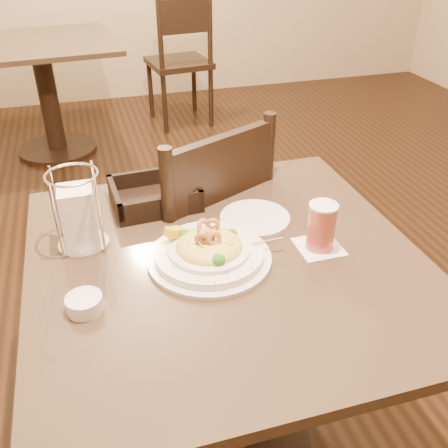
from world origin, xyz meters
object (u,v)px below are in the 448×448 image
object	(u,v)px
dining_chair_far	(181,58)
butter_ramekin	(85,304)
pasta_bowl	(209,251)
side_plate	(255,218)
drink_glass	(321,227)
bread_basket	(155,196)
main_table	(226,329)
dining_chair_near	(195,245)
napkin_caddy	(79,215)
background_table	(45,78)

from	to	relation	value
dining_chair_far	butter_ramekin	size ratio (longest dim) A/B	12.54
pasta_bowl	side_plate	bearing A→B (deg)	40.23
dining_chair_far	drink_glass	distance (m)	2.78
bread_basket	side_plate	bearing A→B (deg)	-34.41
main_table	butter_ramekin	size ratio (longest dim) A/B	12.13
butter_ramekin	dining_chair_near	bearing A→B (deg)	55.14
butter_ramekin	drink_glass	bearing A→B (deg)	7.05
dining_chair_far	main_table	bearing A→B (deg)	73.28
drink_glass	dining_chair_far	bearing A→B (deg)	84.93
side_plate	butter_ramekin	bearing A→B (deg)	-152.83
main_table	dining_chair_far	size ratio (longest dim) A/B	0.97
drink_glass	napkin_caddy	size ratio (longest dim) A/B	0.61
napkin_caddy	drink_glass	bearing A→B (deg)	-17.64
drink_glass	butter_ramekin	world-z (taller)	drink_glass
background_table	butter_ramekin	xyz separation A→B (m)	(0.15, -2.56, 0.25)
dining_chair_near	bread_basket	size ratio (longest dim) A/B	3.92
main_table	pasta_bowl	size ratio (longest dim) A/B	2.82
bread_basket	butter_ramekin	bearing A→B (deg)	-118.35
pasta_bowl	bread_basket	size ratio (longest dim) A/B	1.34
dining_chair_near	pasta_bowl	distance (m)	0.47
background_table	dining_chair_near	size ratio (longest dim) A/B	1.05
drink_glass	bread_basket	xyz separation A→B (m)	(-0.34, 0.32, -0.04)
dining_chair_far	pasta_bowl	bearing A→B (deg)	72.44
pasta_bowl	butter_ramekin	size ratio (longest dim) A/B	4.30
background_table	side_plate	world-z (taller)	side_plate
dining_chair_near	background_table	bearing A→B (deg)	-101.86
side_plate	butter_ramekin	distance (m)	0.50
pasta_bowl	side_plate	distance (m)	0.21
main_table	drink_glass	bearing A→B (deg)	-5.82
background_table	dining_chair_far	world-z (taller)	dining_chair_far
pasta_bowl	side_plate	xyz separation A→B (m)	(0.16, 0.13, -0.02)
main_table	butter_ramekin	distance (m)	0.42
dining_chair_far	butter_ramekin	world-z (taller)	dining_chair_far
main_table	napkin_caddy	world-z (taller)	napkin_caddy
dining_chair_near	side_plate	world-z (taller)	dining_chair_near
drink_glass	napkin_caddy	distance (m)	0.57
main_table	side_plate	world-z (taller)	side_plate
dining_chair_far	drink_glass	bearing A→B (deg)	77.94
napkin_caddy	dining_chair_near	bearing A→B (deg)	36.78
napkin_caddy	pasta_bowl	bearing A→B (deg)	-28.12
dining_chair_far	napkin_caddy	xyz separation A→B (m)	(-0.78, -2.58, 0.31)
butter_ramekin	background_table	bearing A→B (deg)	93.26
background_table	bread_basket	size ratio (longest dim) A/B	4.13
dining_chair_far	napkin_caddy	world-z (taller)	dining_chair_far
main_table	dining_chair_near	size ratio (longest dim) A/B	0.97
side_plate	butter_ramekin	world-z (taller)	butter_ramekin
dining_chair_near	drink_glass	distance (m)	0.55
background_table	butter_ramekin	distance (m)	2.57
background_table	napkin_caddy	bearing A→B (deg)	-86.18
pasta_bowl	butter_ramekin	world-z (taller)	pasta_bowl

